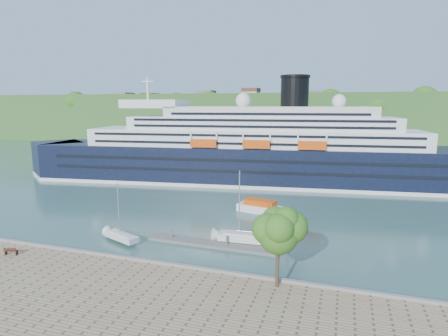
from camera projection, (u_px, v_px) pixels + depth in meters
ground at (140, 268)px, 45.32m from camera, size 400.00×400.00×0.00m
far_hillside at (296, 119)px, 179.13m from camera, size 400.00×50.00×24.00m
quay_coping at (139, 259)px, 44.93m from camera, size 220.00×0.50×0.30m
cruise_ship at (243, 130)px, 92.59m from camera, size 118.24×32.27×26.28m
park_bench at (11, 251)px, 46.66m from camera, size 1.76×1.13×1.05m
promenade_tree at (278, 244)px, 37.80m from camera, size 5.62×5.62×9.30m
floating_pontoon at (212, 244)px, 52.32m from camera, size 19.07×2.66×0.42m
sailboat_white_near at (121, 214)px, 52.89m from camera, size 6.64×4.00×8.30m
sailboat_white_far at (243, 210)px, 51.92m from camera, size 7.89×2.56×10.06m
tender_launch at (260, 206)px, 68.11m from camera, size 8.99×4.80×2.36m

